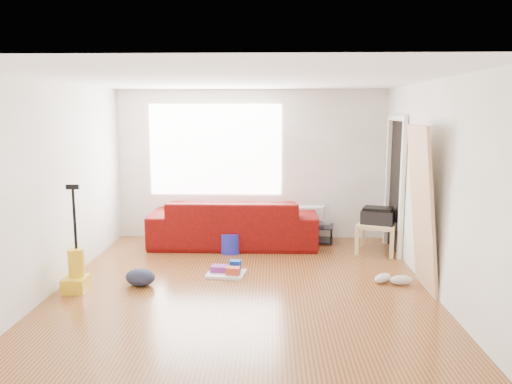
{
  "coord_description": "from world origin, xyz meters",
  "views": [
    {
      "loc": [
        0.33,
        -5.85,
        2.11
      ],
      "look_at": [
        0.14,
        0.6,
        1.09
      ],
      "focal_mm": 35.0,
      "sensor_mm": 36.0,
      "label": 1
    }
  ],
  "objects_px": {
    "sofa": "(234,245)",
    "side_table": "(377,228)",
    "tv_stand": "(311,233)",
    "cleaning_tray": "(227,271)",
    "bucket": "(230,253)",
    "backpack": "(141,285)",
    "vacuum": "(76,271)"
  },
  "relations": [
    {
      "from": "vacuum",
      "to": "sofa",
      "type": "bearing_deg",
      "value": 48.69
    },
    {
      "from": "tv_stand",
      "to": "backpack",
      "type": "bearing_deg",
      "value": -127.29
    },
    {
      "from": "tv_stand",
      "to": "backpack",
      "type": "distance_m",
      "value": 3.17
    },
    {
      "from": "bucket",
      "to": "vacuum",
      "type": "relative_size",
      "value": 0.24
    },
    {
      "from": "bucket",
      "to": "tv_stand",
      "type": "bearing_deg",
      "value": 28.98
    },
    {
      "from": "tv_stand",
      "to": "cleaning_tray",
      "type": "distance_m",
      "value": 2.16
    },
    {
      "from": "bucket",
      "to": "sofa",
      "type": "bearing_deg",
      "value": 87.07
    },
    {
      "from": "sofa",
      "to": "side_table",
      "type": "bearing_deg",
      "value": 170.57
    },
    {
      "from": "tv_stand",
      "to": "bucket",
      "type": "height_order",
      "value": "tv_stand"
    },
    {
      "from": "bucket",
      "to": "vacuum",
      "type": "height_order",
      "value": "vacuum"
    },
    {
      "from": "tv_stand",
      "to": "bucket",
      "type": "bearing_deg",
      "value": -142.35
    },
    {
      "from": "backpack",
      "to": "vacuum",
      "type": "height_order",
      "value": "vacuum"
    },
    {
      "from": "tv_stand",
      "to": "vacuum",
      "type": "relative_size",
      "value": 0.62
    },
    {
      "from": "sofa",
      "to": "bucket",
      "type": "bearing_deg",
      "value": 87.07
    },
    {
      "from": "cleaning_tray",
      "to": "backpack",
      "type": "distance_m",
      "value": 1.13
    },
    {
      "from": "bucket",
      "to": "backpack",
      "type": "relative_size",
      "value": 0.8
    },
    {
      "from": "tv_stand",
      "to": "side_table",
      "type": "distance_m",
      "value": 1.17
    },
    {
      "from": "side_table",
      "to": "cleaning_tray",
      "type": "height_order",
      "value": "side_table"
    },
    {
      "from": "sofa",
      "to": "tv_stand",
      "type": "bearing_deg",
      "value": -167.86
    },
    {
      "from": "cleaning_tray",
      "to": "vacuum",
      "type": "bearing_deg",
      "value": -160.42
    },
    {
      "from": "vacuum",
      "to": "backpack",
      "type": "bearing_deg",
      "value": 13.41
    },
    {
      "from": "tv_stand",
      "to": "cleaning_tray",
      "type": "bearing_deg",
      "value": -116.17
    },
    {
      "from": "backpack",
      "to": "vacuum",
      "type": "distance_m",
      "value": 0.78
    },
    {
      "from": "sofa",
      "to": "backpack",
      "type": "height_order",
      "value": "sofa"
    },
    {
      "from": "sofa",
      "to": "side_table",
      "type": "xyz_separation_m",
      "value": [
        2.21,
        -0.37,
        0.38
      ]
    },
    {
      "from": "tv_stand",
      "to": "side_table",
      "type": "bearing_deg",
      "value": -25.04
    },
    {
      "from": "tv_stand",
      "to": "backpack",
      "type": "height_order",
      "value": "tv_stand"
    },
    {
      "from": "backpack",
      "to": "vacuum",
      "type": "bearing_deg",
      "value": -144.66
    },
    {
      "from": "sofa",
      "to": "backpack",
      "type": "xyz_separation_m",
      "value": [
        -1.02,
        -1.93,
        0.0
      ]
    },
    {
      "from": "cleaning_tray",
      "to": "backpack",
      "type": "height_order",
      "value": "cleaning_tray"
    },
    {
      "from": "cleaning_tray",
      "to": "vacuum",
      "type": "distance_m",
      "value": 1.88
    },
    {
      "from": "side_table",
      "to": "backpack",
      "type": "height_order",
      "value": "side_table"
    }
  ]
}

